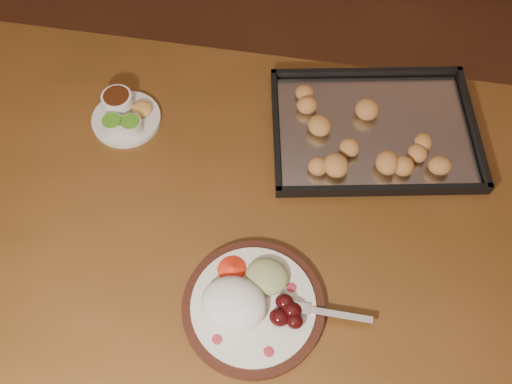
% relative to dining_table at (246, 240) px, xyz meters
% --- Properties ---
extents(ground, '(4.00, 4.00, 0.00)m').
position_rel_dining_table_xyz_m(ground, '(-0.15, -0.19, -0.65)').
color(ground, brown).
rests_on(ground, ground).
extents(dining_table, '(1.64, 1.15, 0.75)m').
position_rel_dining_table_xyz_m(dining_table, '(0.00, 0.00, 0.00)').
color(dining_table, brown).
rests_on(dining_table, ground).
extents(dinner_plate, '(0.35, 0.26, 0.06)m').
position_rel_dining_table_xyz_m(dinner_plate, '(0.07, -0.17, 0.12)').
color(dinner_plate, '#33160E').
rests_on(dinner_plate, dining_table).
extents(condiment_saucer, '(0.15, 0.15, 0.05)m').
position_rel_dining_table_xyz_m(condiment_saucer, '(-0.34, 0.14, 0.12)').
color(condiment_saucer, silver).
rests_on(condiment_saucer, dining_table).
extents(baking_tray, '(0.53, 0.46, 0.05)m').
position_rel_dining_table_xyz_m(baking_tray, '(0.19, 0.30, 0.11)').
color(baking_tray, black).
rests_on(baking_tray, dining_table).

